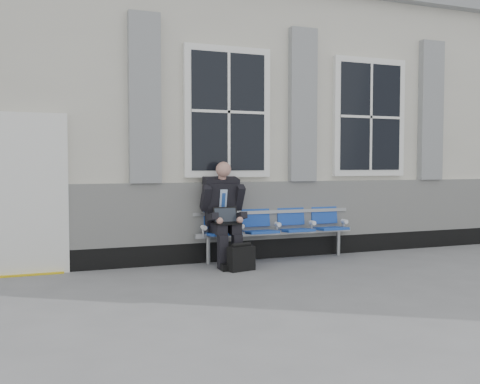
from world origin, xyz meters
name	(u,v)px	position (x,y,z in m)	size (l,w,h in m)	color
ground	(406,269)	(0.00, 0.00, 0.00)	(70.00, 70.00, 0.00)	slate
station_building	(295,126)	(-0.02, 3.47, 2.22)	(14.40, 4.40, 4.49)	beige
bench	(276,224)	(-1.41, 1.32, 0.55)	(2.60, 0.47, 0.91)	#9EA0A3
businessman	(223,210)	(-2.31, 1.18, 0.80)	(0.62, 0.84, 1.51)	black
briefcase	(241,258)	(-2.23, 0.68, 0.18)	(0.40, 0.24, 0.39)	black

